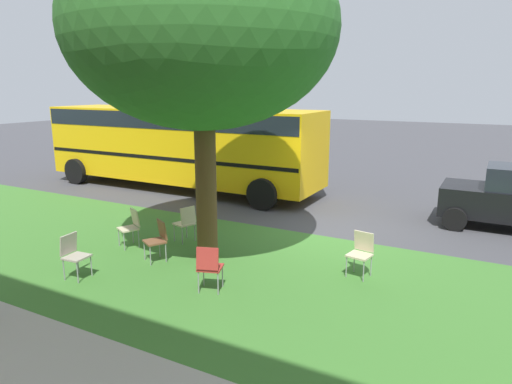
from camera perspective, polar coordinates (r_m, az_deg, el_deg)
name	(u,v)px	position (r m, az deg, el deg)	size (l,w,h in m)	color
ground	(319,233)	(11.74, 7.90, -5.08)	(80.00, 80.00, 0.00)	#424247
grass_verge	(261,278)	(9.00, 0.63, -10.73)	(48.00, 6.00, 0.01)	#3D752D
street_tree	(202,29)	(9.41, -6.78, 19.59)	(5.32, 5.32, 6.70)	brown
chair_0	(186,221)	(10.94, -8.79, -3.62)	(0.53, 0.53, 0.88)	beige
chair_1	(131,225)	(10.91, -15.39, -3.99)	(0.56, 0.56, 0.88)	beige
chair_2	(73,253)	(9.50, -21.89, -7.05)	(0.45, 0.45, 0.88)	#ADA393
chair_3	(361,251)	(9.16, 13.03, -7.15)	(0.48, 0.49, 0.88)	beige
chair_4	(158,237)	(9.89, -12.21, -5.58)	(0.56, 0.57, 0.88)	brown
chair_5	(209,265)	(8.29, -5.88, -9.08)	(0.53, 0.53, 0.88)	#B7332D
school_bus	(180,140)	(16.63, -9.55, 6.43)	(10.40, 2.80, 2.88)	yellow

